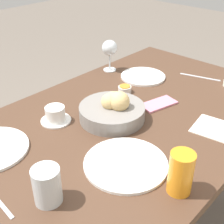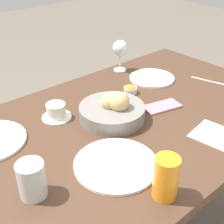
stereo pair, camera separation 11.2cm
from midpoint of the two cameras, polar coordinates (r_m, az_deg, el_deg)
name	(u,v)px [view 1 (the left image)]	position (r m, az deg, el deg)	size (l,w,h in m)	color
dining_table	(115,145)	(1.19, -2.10, -6.23)	(1.57, 0.85, 0.74)	#4C3323
bread_basket	(113,110)	(1.16, -2.56, 0.36)	(0.25, 0.25, 0.12)	gray
plate_near_left	(143,76)	(1.51, 3.59, 6.47)	(0.21, 0.21, 0.01)	white
plate_far_center	(126,164)	(0.96, -0.83, -9.53)	(0.26, 0.26, 0.01)	white
juice_glass	(181,173)	(0.85, 8.78, -11.08)	(0.07, 0.07, 0.13)	orange
water_tumbler	(47,185)	(0.86, -15.58, -12.95)	(0.08, 0.08, 0.11)	silver
wine_glass	(110,49)	(1.55, -2.53, 11.40)	(0.08, 0.08, 0.16)	silver
coffee_cup	(55,115)	(1.18, -12.98, -0.63)	(0.11, 0.11, 0.06)	white
jam_bowl_honey	(125,89)	(1.37, 0.01, 4.16)	(0.06, 0.06, 0.03)	white
knife_silver	(200,77)	(1.56, 13.83, 6.17)	(0.07, 0.19, 0.00)	#B7B7BC
napkin	(214,128)	(1.17, 15.57, -2.97)	(0.16, 0.16, 0.00)	silver
cell_phone	(159,104)	(1.28, 6.07, 1.42)	(0.16, 0.11, 0.01)	pink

